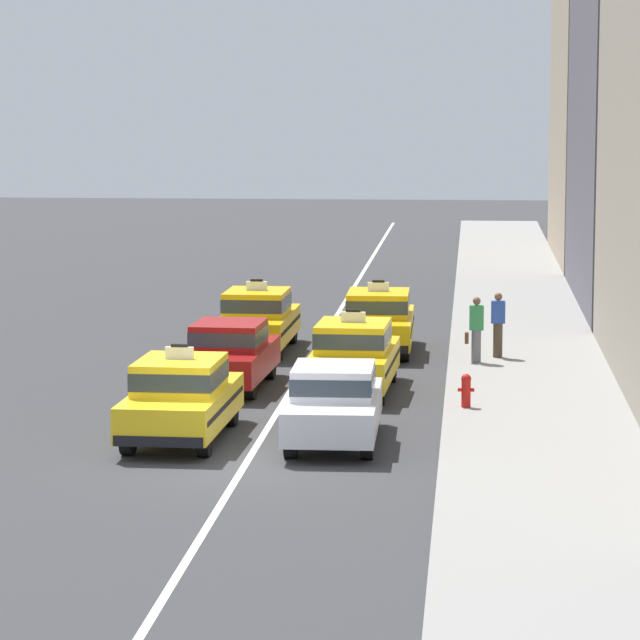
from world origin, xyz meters
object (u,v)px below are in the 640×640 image
at_px(sedan_left_second, 229,353).
at_px(pedestrian_near_crosswalk, 498,325).
at_px(sedan_right_nearest, 334,402).
at_px(taxi_left_third, 257,319).
at_px(taxi_left_nearest, 181,397).
at_px(taxi_right_second, 353,355).
at_px(taxi_right_third, 378,320).
at_px(fire_hydrant, 466,389).
at_px(pedestrian_mid_block, 476,330).

distance_m(sedan_left_second, pedestrian_near_crosswalk, 7.69).
bearing_deg(sedan_right_nearest, taxi_left_third, 104.16).
xyz_separation_m(taxi_left_nearest, taxi_left_third, (0.04, 11.87, 0.00)).
height_order(sedan_left_second, taxi_right_second, taxi_right_second).
bearing_deg(taxi_right_third, taxi_right_second, -92.17).
bearing_deg(taxi_left_nearest, fire_hydrant, 30.46).
bearing_deg(fire_hydrant, taxi_right_third, 105.41).
bearing_deg(sedan_left_second, taxi_left_third, 90.71).
height_order(taxi_right_third, pedestrian_near_crosswalk, taxi_right_third).
distance_m(sedan_right_nearest, pedestrian_near_crosswalk, 11.05).
bearing_deg(taxi_left_third, sedan_right_nearest, -75.84).
bearing_deg(taxi_right_third, pedestrian_mid_block, -42.51).
height_order(taxi_left_nearest, taxi_left_third, same).
relative_size(sedan_left_second, fire_hydrant, 5.98).
distance_m(pedestrian_near_crosswalk, pedestrian_mid_block, 1.05).
bearing_deg(fire_hydrant, taxi_right_second, 137.15).
distance_m(sedan_left_second, taxi_right_second, 2.95).
bearing_deg(fire_hydrant, sedan_left_second, 153.72).
distance_m(taxi_left_nearest, sedan_right_nearest, 3.06).
xyz_separation_m(sedan_left_second, pedestrian_near_crosswalk, (6.32, 4.38, 0.15)).
distance_m(taxi_right_third, pedestrian_mid_block, 3.51).
height_order(sedan_left_second, pedestrian_near_crosswalk, pedestrian_near_crosswalk).
relative_size(sedan_left_second, pedestrian_mid_block, 2.63).
bearing_deg(sedan_left_second, taxi_right_third, 61.60).
relative_size(taxi_left_third, pedestrian_near_crosswalk, 2.75).
bearing_deg(pedestrian_mid_block, taxi_right_second, -126.49).
bearing_deg(pedestrian_mid_block, pedestrian_near_crosswalk, 57.65).
bearing_deg(pedestrian_mid_block, taxi_right_third, 137.49).
height_order(taxi_left_third, taxi_right_second, same).
relative_size(sedan_right_nearest, fire_hydrant, 5.93).
bearing_deg(fire_hydrant, taxi_left_third, 123.27).
bearing_deg(sedan_right_nearest, fire_hydrant, 52.77).
height_order(taxi_right_second, pedestrian_mid_block, taxi_right_second).
xyz_separation_m(sedan_left_second, taxi_left_third, (-0.07, 5.82, 0.03)).
distance_m(sedan_left_second, sedan_right_nearest, 6.81).
height_order(taxi_left_nearest, taxi_right_third, same).
relative_size(taxi_left_third, fire_hydrant, 6.29).
bearing_deg(taxi_left_third, pedestrian_near_crosswalk, -12.65).
relative_size(sedan_left_second, taxi_right_third, 0.95).
xyz_separation_m(taxi_right_second, pedestrian_near_crosswalk, (3.38, 4.70, 0.12)).
relative_size(taxi_left_third, taxi_right_third, 1.00).
relative_size(sedan_right_nearest, pedestrian_mid_block, 2.61).
bearing_deg(sedan_right_nearest, pedestrian_near_crosswalk, 72.24).
height_order(sedan_right_nearest, taxi_right_third, taxi_right_third).
bearing_deg(taxi_left_nearest, sedan_left_second, 88.93).
bearing_deg(sedan_left_second, pedestrian_near_crosswalk, 34.75).
relative_size(sedan_right_nearest, taxi_right_third, 0.94).
distance_m(sedan_left_second, fire_hydrant, 6.18).
height_order(sedan_left_second, taxi_right_third, taxi_right_third).
xyz_separation_m(sedan_left_second, fire_hydrant, (5.54, -2.73, -0.30)).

